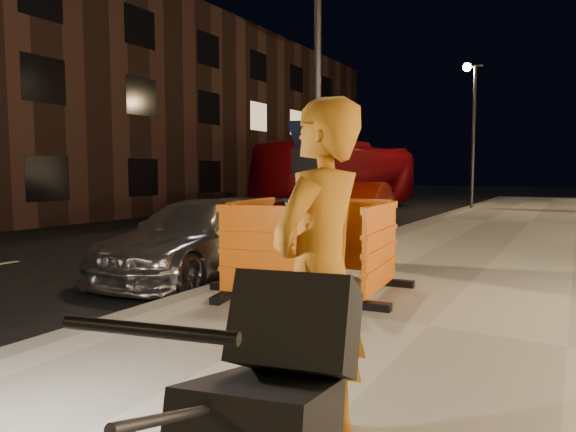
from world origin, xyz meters
The scene contains 15 objects.
ground_plane centered at (0.00, 0.00, 0.00)m, with size 120.00×120.00×0.00m, color black.
sidewalk centered at (3.00, 0.00, 0.07)m, with size 6.00×60.00×0.15m, color gray.
kerb centered at (0.00, 0.00, 0.07)m, with size 0.30×60.00×0.15m, color slate.
parking_kiosk centered at (1.20, 0.95, 1.19)m, with size 0.66×0.66×2.08m, color black.
barrier_front centered at (1.20, 0.00, 0.73)m, with size 1.49×0.61×1.16m, color orange.
barrier_back centered at (1.20, 1.90, 0.73)m, with size 1.49×0.61×1.16m, color orange.
barrier_kerbside centered at (0.25, 0.95, 0.73)m, with size 1.49×0.61×1.16m, color orange.
barrier_bldgside centered at (2.15, 0.95, 0.73)m, with size 1.49×0.61×1.16m, color orange.
car_silver centered at (-1.21, 1.51, 0.00)m, with size 1.72×4.24×1.23m, color #ACACB1.
car_red centered at (-1.32, 8.78, 0.00)m, with size 1.49×4.26×1.40m, color #971808.
bus_doubledecker centered at (-4.73, 15.76, 0.00)m, with size 2.49×10.66×2.97m, color maroon.
man centered at (3.03, -2.56, 1.13)m, with size 0.71×0.47×1.96m, color #955812.
stroller centered at (3.23, -3.46, 0.70)m, with size 0.58×0.89×1.11m, color black.
street_lamp_mid centered at (0.25, 3.00, 3.15)m, with size 0.12×0.12×6.00m, color #3F3F44.
street_lamp_far centered at (0.25, 18.00, 3.15)m, with size 0.12×0.12×6.00m, color #3F3F44.
Camera 1 is at (4.27, -5.11, 1.71)m, focal length 32.00 mm.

